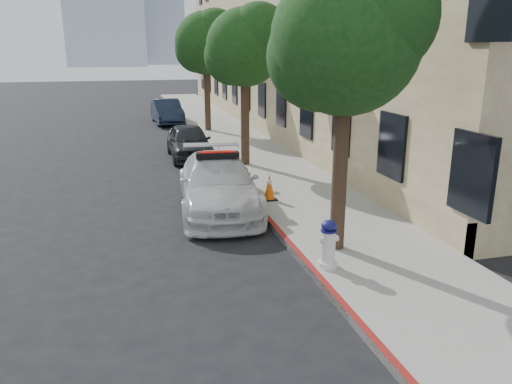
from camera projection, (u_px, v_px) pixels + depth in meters
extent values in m
plane|color=black|center=(184.00, 233.00, 11.48)|extent=(120.00, 120.00, 0.00)
cube|color=gray|center=(239.00, 145.00, 21.63)|extent=(3.20, 50.00, 0.15)
cube|color=maroon|center=(204.00, 147.00, 21.26)|extent=(0.12, 50.00, 0.15)
cube|color=tan|center=(321.00, 31.00, 26.29)|extent=(8.00, 36.00, 10.00)
cylinder|color=black|center=(340.00, 169.00, 9.83)|extent=(0.30, 0.30, 3.30)
sphere|color=#103410|center=(346.00, 40.00, 9.15)|extent=(2.80, 2.80, 2.80)
sphere|color=#103410|center=(375.00, 16.00, 8.86)|extent=(2.24, 2.24, 2.24)
sphere|color=#103410|center=(322.00, 56.00, 9.43)|extent=(2.10, 2.10, 2.10)
cylinder|color=black|center=(245.00, 119.00, 17.28)|extent=(0.30, 0.30, 3.19)
sphere|color=#103410|center=(245.00, 47.00, 16.62)|extent=(2.60, 2.60, 2.60)
sphere|color=#103410|center=(259.00, 35.00, 16.33)|extent=(2.08, 2.08, 2.08)
sphere|color=#103410|center=(233.00, 56.00, 16.90)|extent=(1.95, 1.95, 1.95)
cylinder|color=black|center=(207.00, 96.00, 24.69)|extent=(0.30, 0.30, 3.41)
sphere|color=#103410|center=(206.00, 43.00, 24.00)|extent=(3.00, 3.00, 3.00)
sphere|color=#103410|center=(215.00, 34.00, 23.70)|extent=(2.40, 2.40, 2.40)
sphere|color=#103410|center=(198.00, 49.00, 24.27)|extent=(2.25, 2.25, 2.25)
imported|color=silver|center=(218.00, 184.00, 13.00)|extent=(2.43, 5.02, 1.41)
cube|color=black|center=(218.00, 155.00, 12.79)|extent=(1.12, 0.38, 0.14)
cube|color=#A50A07|center=(217.00, 153.00, 12.77)|extent=(0.92, 0.31, 0.06)
imported|color=black|center=(189.00, 142.00, 19.22)|extent=(1.54, 3.82, 1.30)
imported|color=#151F35|center=(167.00, 111.00, 28.24)|extent=(1.66, 4.17, 1.35)
cylinder|color=silver|center=(327.00, 264.00, 9.35)|extent=(0.36, 0.36, 0.11)
cylinder|color=silver|center=(328.00, 246.00, 9.25)|extent=(0.27, 0.27, 0.61)
ellipsoid|color=#131354|center=(329.00, 225.00, 9.14)|extent=(0.29, 0.29, 0.20)
cylinder|color=silver|center=(328.00, 239.00, 9.21)|extent=(0.38, 0.12, 0.11)
cylinder|color=silver|center=(328.00, 239.00, 9.21)|extent=(0.11, 0.20, 0.11)
cube|color=black|center=(269.00, 199.00, 13.53)|extent=(0.40, 0.40, 0.03)
cone|color=#FF660D|center=(269.00, 186.00, 13.43)|extent=(0.29, 0.29, 0.69)
cylinder|color=white|center=(269.00, 182.00, 13.40)|extent=(0.16, 0.16, 0.11)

